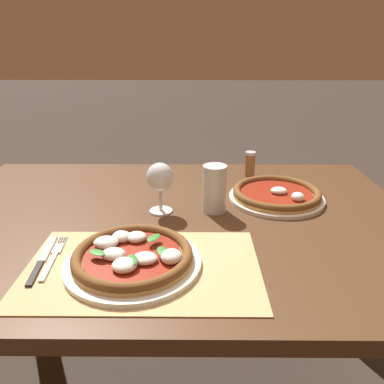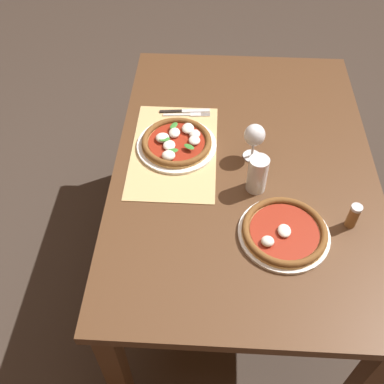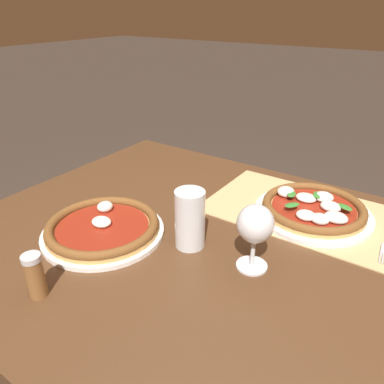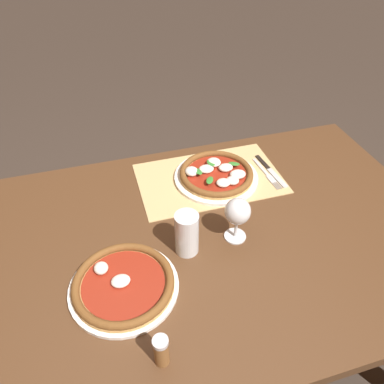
{
  "view_description": "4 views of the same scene",
  "coord_description": "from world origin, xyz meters",
  "px_view_note": "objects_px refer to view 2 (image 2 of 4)",
  "views": [
    {
      "loc": [
        0.07,
        -1.01,
        1.22
      ],
      "look_at": [
        0.07,
        -0.05,
        0.84
      ],
      "focal_mm": 35.0,
      "sensor_mm": 36.0,
      "label": 1
    },
    {
      "loc": [
        1.23,
        -0.14,
        1.97
      ],
      "look_at": [
        0.21,
        -0.19,
        0.79
      ],
      "focal_mm": 42.0,
      "sensor_mm": 36.0,
      "label": 2
    },
    {
      "loc": [
        -0.3,
        0.66,
        1.27
      ],
      "look_at": [
        0.18,
        -0.04,
        0.84
      ],
      "focal_mm": 35.0,
      "sensor_mm": 36.0,
      "label": 3
    },
    {
      "loc": [
        0.33,
        0.77,
        1.63
      ],
      "look_at": [
        0.06,
        -0.14,
        0.81
      ],
      "focal_mm": 35.0,
      "sensor_mm": 36.0,
      "label": 4
    }
  ],
  "objects_px": {
    "pizza_far": "(284,232)",
    "wine_glass": "(254,136)",
    "pint_glass": "(257,175)",
    "pizza_near": "(177,142)",
    "fork": "(187,115)",
    "knife": "(185,111)",
    "pepper_shaker": "(353,216)"
  },
  "relations": [
    {
      "from": "pizza_far",
      "to": "wine_glass",
      "type": "bearing_deg",
      "value": -165.77
    },
    {
      "from": "pint_glass",
      "to": "pizza_near",
      "type": "bearing_deg",
      "value": -123.69
    },
    {
      "from": "pizza_near",
      "to": "pint_glass",
      "type": "distance_m",
      "value": 0.37
    },
    {
      "from": "wine_glass",
      "to": "pint_glass",
      "type": "distance_m",
      "value": 0.17
    },
    {
      "from": "pint_glass",
      "to": "fork",
      "type": "relative_size",
      "value": 0.72
    },
    {
      "from": "pizza_near",
      "to": "pint_glass",
      "type": "xyz_separation_m",
      "value": [
        0.2,
        0.3,
        0.05
      ]
    },
    {
      "from": "knife",
      "to": "pepper_shaker",
      "type": "xyz_separation_m",
      "value": [
        0.57,
        0.6,
        0.04
      ]
    },
    {
      "from": "pint_glass",
      "to": "fork",
      "type": "height_order",
      "value": "pint_glass"
    },
    {
      "from": "pizza_far",
      "to": "knife",
      "type": "distance_m",
      "value": 0.73
    },
    {
      "from": "pizza_near",
      "to": "knife",
      "type": "bearing_deg",
      "value": 175.52
    },
    {
      "from": "fork",
      "to": "pizza_near",
      "type": "bearing_deg",
      "value": -8.26
    },
    {
      "from": "pint_glass",
      "to": "fork",
      "type": "bearing_deg",
      "value": -145.26
    },
    {
      "from": "pizza_far",
      "to": "knife",
      "type": "relative_size",
      "value": 1.43
    },
    {
      "from": "fork",
      "to": "pepper_shaker",
      "type": "relative_size",
      "value": 2.07
    },
    {
      "from": "pizza_near",
      "to": "pint_glass",
      "type": "bearing_deg",
      "value": 56.31
    },
    {
      "from": "pint_glass",
      "to": "knife",
      "type": "distance_m",
      "value": 0.51
    },
    {
      "from": "wine_glass",
      "to": "fork",
      "type": "height_order",
      "value": "wine_glass"
    },
    {
      "from": "pizza_far",
      "to": "pizza_near",
      "type": "bearing_deg",
      "value": -136.54
    },
    {
      "from": "knife",
      "to": "wine_glass",
      "type": "bearing_deg",
      "value": 47.21
    },
    {
      "from": "pizza_near",
      "to": "fork",
      "type": "distance_m",
      "value": 0.2
    },
    {
      "from": "pint_glass",
      "to": "wine_glass",
      "type": "bearing_deg",
      "value": -177.2
    },
    {
      "from": "fork",
      "to": "knife",
      "type": "relative_size",
      "value": 0.93
    },
    {
      "from": "pizza_far",
      "to": "pint_glass",
      "type": "distance_m",
      "value": 0.23
    },
    {
      "from": "wine_glass",
      "to": "knife",
      "type": "distance_m",
      "value": 0.39
    },
    {
      "from": "wine_glass",
      "to": "pepper_shaker",
      "type": "xyz_separation_m",
      "value": [
        0.31,
        0.32,
        -0.06
      ]
    },
    {
      "from": "pepper_shaker",
      "to": "pint_glass",
      "type": "bearing_deg",
      "value": -115.55
    },
    {
      "from": "wine_glass",
      "to": "fork",
      "type": "relative_size",
      "value": 0.77
    },
    {
      "from": "pizza_far",
      "to": "pepper_shaker",
      "type": "height_order",
      "value": "pepper_shaker"
    },
    {
      "from": "pizza_far",
      "to": "fork",
      "type": "distance_m",
      "value": 0.7
    },
    {
      "from": "wine_glass",
      "to": "pint_glass",
      "type": "xyz_separation_m",
      "value": [
        0.16,
        0.01,
        -0.04
      ]
    },
    {
      "from": "knife",
      "to": "pizza_near",
      "type": "bearing_deg",
      "value": -4.48
    },
    {
      "from": "pizza_near",
      "to": "knife",
      "type": "distance_m",
      "value": 0.22
    }
  ]
}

